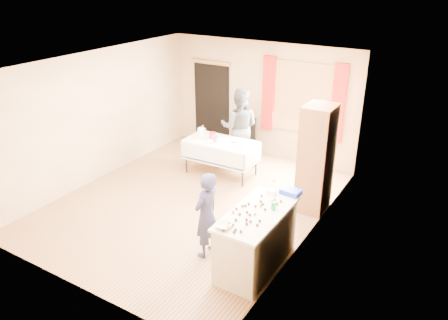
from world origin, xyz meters
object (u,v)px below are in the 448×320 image
Objects in this scene: girl at (206,215)px; woman at (239,127)px; counter at (256,240)px; chair at (245,145)px; party_table at (221,154)px; cabinet at (316,159)px.

woman is at bearing -154.99° from girl.
counter is 3.70m from woman.
woman is at bearing -57.88° from chair.
counter is 1.57× the size of chair.
party_table is at bearing -67.28° from chair.
party_table is 1.11m from chair.
girl reaches higher than chair.
cabinet reaches higher than girl.
counter is (-0.10, -2.03, -0.52)m from cabinet.
counter is at bearing 101.82° from woman.
cabinet reaches higher than counter.
chair is (-2.19, 1.47, -0.70)m from cabinet.
chair is 0.54× the size of woman.
woman is (-2.01, 3.07, 0.40)m from counter.
counter is at bearing -92.81° from cabinet.
woman is (-2.11, 1.04, -0.12)m from cabinet.
party_table is 0.79m from woman.
girl is at bearing -112.18° from cabinet.
counter reaches higher than party_table.
woman reaches higher than party_table.
woman is at bearing 82.99° from party_table.
chair reaches higher than counter.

